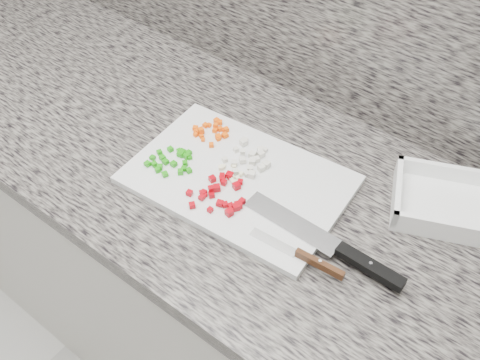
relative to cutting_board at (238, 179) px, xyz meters
name	(u,v)px	position (x,y,z in m)	size (l,w,h in m)	color
cabinet	(223,281)	(-0.08, 0.03, -0.48)	(3.92, 0.62, 0.86)	silver
countertop	(218,165)	(-0.08, 0.03, -0.03)	(3.96, 0.64, 0.04)	slate
cutting_board	(238,179)	(0.00, 0.00, 0.00)	(0.43, 0.28, 0.01)	silver
carrot_pile	(211,131)	(-0.13, 0.07, 0.01)	(0.08, 0.08, 0.02)	#FD5805
onion_pile	(251,159)	(-0.01, 0.05, 0.01)	(0.09, 0.10, 0.02)	silver
green_pepper_pile	(173,160)	(-0.13, -0.05, 0.01)	(0.10, 0.09, 0.01)	#1B920D
red_pepper_pile	(221,194)	(0.01, -0.06, 0.01)	(0.11, 0.12, 0.02)	#A9020D
garlic_pile	(231,173)	(-0.02, 0.00, 0.01)	(0.06, 0.05, 0.01)	#F4EDBC
chef_knife	(342,251)	(0.26, -0.04, 0.01)	(0.32, 0.05, 0.02)	silver
paring_knife	(308,258)	(0.22, -0.09, 0.01)	(0.18, 0.03, 0.02)	silver
tray	(452,205)	(0.37, 0.19, 0.01)	(0.27, 0.23, 0.05)	white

